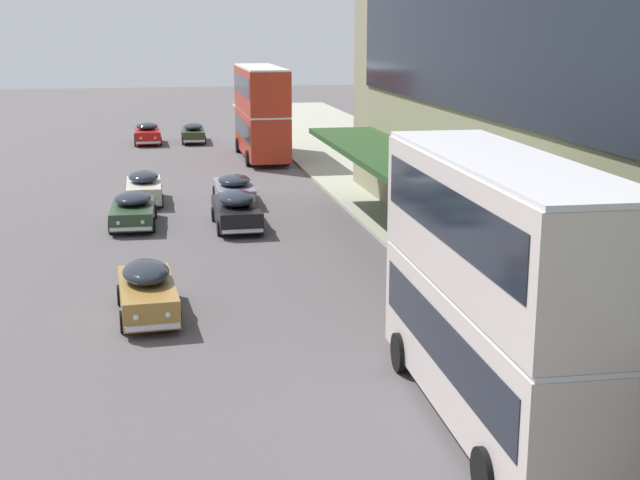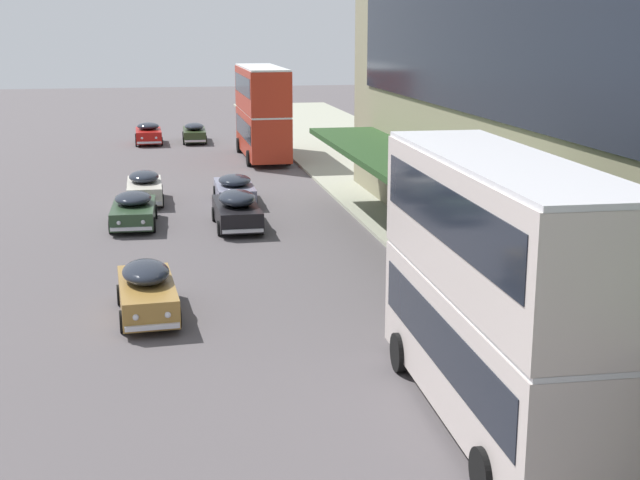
# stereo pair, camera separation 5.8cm
# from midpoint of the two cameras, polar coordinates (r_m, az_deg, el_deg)

# --- Properties ---
(transit_bus_kerbside_front) EXTENTS (2.74, 9.70, 5.94)m
(transit_bus_kerbside_front) POSITION_cam_midpoint_polar(r_m,az_deg,el_deg) (58.29, -3.82, 8.33)
(transit_bus_kerbside_front) COLOR #AA2C1B
(transit_bus_kerbside_front) RESTS_ON ground
(transit_bus_kerbside_rear) EXTENTS (2.93, 9.86, 5.92)m
(transit_bus_kerbside_rear) POSITION_cam_midpoint_polar(r_m,az_deg,el_deg) (19.34, 11.24, -2.82)
(transit_bus_kerbside_rear) COLOR beige
(transit_bus_kerbside_rear) RESTS_ON ground
(sedan_far_back) EXTENTS (1.81, 4.48, 1.54)m
(sedan_far_back) POSITION_cam_midpoint_polar(r_m,az_deg,el_deg) (44.78, -11.25, 3.33)
(sedan_far_back) COLOR beige
(sedan_far_back) RESTS_ON ground
(sedan_oncoming_front) EXTENTS (2.05, 4.67, 1.45)m
(sedan_oncoming_front) POSITION_cam_midpoint_polar(r_m,az_deg,el_deg) (39.69, -11.92, 1.93)
(sedan_oncoming_front) COLOR #283F27
(sedan_oncoming_front) RESTS_ON ground
(sedan_oncoming_rear) EXTENTS (1.94, 4.89, 1.66)m
(sedan_oncoming_rear) POSITION_cam_midpoint_polar(r_m,az_deg,el_deg) (38.62, -5.41, 1.97)
(sedan_oncoming_rear) COLOR black
(sedan_oncoming_rear) RESTS_ON ground
(sedan_second_mid) EXTENTS (1.84, 4.89, 1.45)m
(sedan_second_mid) POSITION_cam_midpoint_polar(r_m,az_deg,el_deg) (67.51, -8.14, 6.83)
(sedan_second_mid) COLOR #2A391D
(sedan_second_mid) RESTS_ON ground
(sedan_lead_near) EXTENTS (2.00, 4.31, 1.55)m
(sedan_lead_near) POSITION_cam_midpoint_polar(r_m,az_deg,el_deg) (67.02, -11.01, 6.71)
(sedan_lead_near) COLOR #AE1612
(sedan_lead_near) RESTS_ON ground
(sedan_second_near) EXTENTS (1.93, 4.60, 1.60)m
(sedan_second_near) POSITION_cam_midpoint_polar(r_m,az_deg,el_deg) (27.37, -11.07, -3.17)
(sedan_second_near) COLOR olive
(sedan_second_near) RESTS_ON ground
(sedan_lead_mid) EXTENTS (1.96, 4.56, 1.42)m
(sedan_lead_mid) POSITION_cam_midpoint_polar(r_m,az_deg,el_deg) (44.04, -5.56, 3.29)
(sedan_lead_mid) COLOR slate
(sedan_lead_mid) RESTS_ON ground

